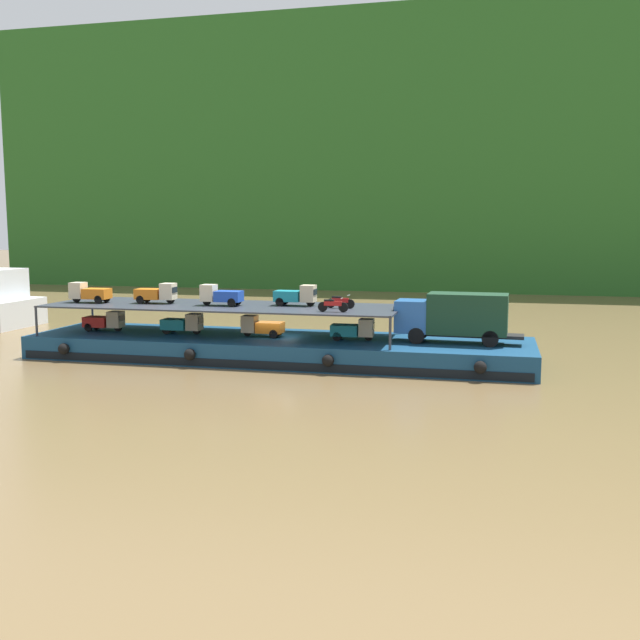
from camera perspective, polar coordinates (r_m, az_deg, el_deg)
The scene contains 15 objects.
ground_plane at distance 47.57m, azimuth -3.40°, elevation -3.12°, with size 400.00×400.00×0.00m, color brown.
hillside_far_bank at distance 116.70m, azimuth 7.00°, elevation 13.70°, with size 117.96×39.22×38.50m.
cargo_barge at distance 47.42m, azimuth -3.41°, elevation -2.24°, with size 32.83×8.36×1.50m.
covered_lorry at distance 45.28m, azimuth 10.61°, elevation 0.32°, with size 7.92×2.53×3.10m.
cargo_rack at distance 48.32m, azimuth -7.74°, elevation 1.11°, with size 23.63×6.99×2.00m.
mini_truck_lower_stern at distance 52.05m, azimuth -16.66°, elevation -0.08°, with size 2.76×1.24×1.38m.
mini_truck_lower_aft at distance 49.42m, azimuth -10.80°, elevation -0.28°, with size 2.74×1.20×1.38m.
mini_truck_lower_mid at distance 47.37m, azimuth -4.62°, elevation -0.49°, with size 2.74×1.20×1.38m.
mini_truck_lower_fore at distance 45.79m, azimuth 2.65°, elevation -0.75°, with size 2.79×1.28×1.38m.
mini_truck_upper_stern at distance 51.86m, azimuth -17.79°, elevation 2.08°, with size 2.76×1.24×1.38m.
mini_truck_upper_mid at distance 50.16m, azimuth -12.80°, elevation 2.08°, with size 2.79×1.28×1.38m.
mini_truck_upper_fore at distance 47.93m, azimuth -7.87°, elevation 1.96°, with size 2.74×1.20×1.38m.
mini_truck_upper_bow at distance 47.42m, azimuth -1.90°, elevation 1.97°, with size 2.76×1.23×1.38m.
motorcycle_upper_port at distance 43.93m, azimuth 1.01°, elevation 1.21°, with size 1.90×0.55×0.87m.
motorcycle_upper_centre at distance 45.96m, azimuth 1.60°, elevation 1.48°, with size 1.90×0.55×0.87m.
Camera 1 is at (13.76, -44.72, 8.61)m, focal length 40.45 mm.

